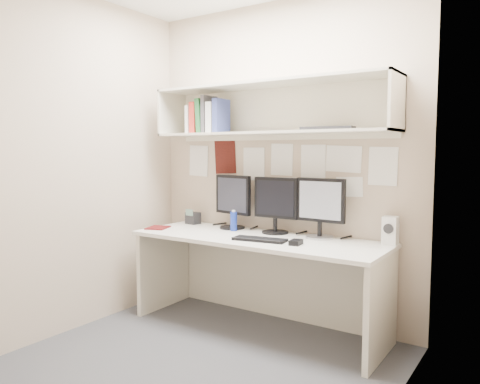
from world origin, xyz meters
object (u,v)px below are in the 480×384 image
Objects in this scene: keyboard at (260,239)px; maroon_notebook at (158,228)px; speaker at (390,230)px; desk_phone at (193,218)px; desk at (257,283)px; monitor_center at (276,203)px; monitor_left at (233,199)px; monitor_right at (321,205)px.

keyboard is 1.02m from maroon_notebook.
desk_phone is at bearing -179.46° from speaker.
desk is 4.45× the size of monitor_center.
monitor_center is at bearing 11.93° from monitor_left.
speaker reaches higher than maroon_notebook.
keyboard reaches higher than desk.
monitor_left is (-0.38, 0.22, 0.61)m from desk.
monitor_right is at bearing -176.40° from speaker.
monitor_right is 2.27× the size of speaker.
monitor_center reaches higher than maroon_notebook.
monitor_center is 0.43m from keyboard.
keyboard is at bearing -130.02° from monitor_right.
monitor_right reaches higher than keyboard.
keyboard is 2.87× the size of desk_phone.
maroon_notebook is (-1.34, -0.36, -0.24)m from monitor_right.
monitor_center is 0.39m from monitor_right.
monitor_right reaches higher than desk.
desk is at bearing -9.18° from desk_phone.
speaker is at bearing 6.86° from monitor_right.
monitor_right reaches higher than maroon_notebook.
monitor_left is 1.01× the size of monitor_center.
keyboard reaches higher than maroon_notebook.
keyboard is 2.01× the size of maroon_notebook.
monitor_center is at bearing -177.38° from monitor_right.
monitor_right is at bearing 5.76° from desk_phone.
monitor_left is 0.48m from desk_phone.
monitor_left reaches higher than keyboard.
monitor_left is 3.29× the size of desk_phone.
keyboard is at bearing -53.24° from desk.
monitor_center is at bearing 5.72° from desk_phone.
monitor_left is at bearing -179.90° from monitor_center.
desk is 4.39× the size of monitor_right.
keyboard is at bearing -155.75° from speaker.
monitor_center is (0.42, 0.00, -0.00)m from monitor_left.
maroon_notebook is at bearing -168.64° from speaker.
monitor_right is (0.81, 0.00, -0.00)m from monitor_left.
monitor_left is at bearing -177.38° from monitor_right.
speaker is at bearing 15.32° from desk.
maroon_notebook is at bearing -134.37° from monitor_left.
monitor_left and monitor_right have the same top height.
speaker reaches higher than desk_phone.
maroon_notebook is at bearing 171.82° from keyboard.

